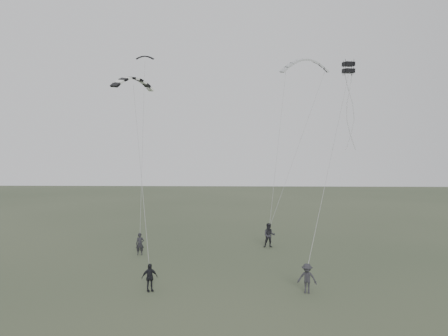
{
  "coord_description": "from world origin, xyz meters",
  "views": [
    {
      "loc": [
        1.85,
        -25.79,
        7.73
      ],
      "look_at": [
        0.82,
        5.57,
        6.51
      ],
      "focal_mm": 35.0,
      "sensor_mm": 36.0,
      "label": 1
    }
  ],
  "objects_px": {
    "flyer_right": "(269,235)",
    "kite_box": "(348,68)",
    "flyer_center": "(150,277)",
    "flyer_far": "(307,278)",
    "kite_pale_large": "(305,60)",
    "kite_dark_small": "(145,56)",
    "flyer_left": "(140,244)",
    "kite_striped": "(133,78)"
  },
  "relations": [
    {
      "from": "flyer_center",
      "to": "kite_dark_small",
      "type": "relative_size",
      "value": 1.01
    },
    {
      "from": "flyer_right",
      "to": "kite_striped",
      "type": "xyz_separation_m",
      "value": [
        -9.8,
        -4.59,
        11.83
      ]
    },
    {
      "from": "flyer_center",
      "to": "kite_pale_large",
      "type": "bearing_deg",
      "value": 27.22
    },
    {
      "from": "flyer_left",
      "to": "kite_dark_small",
      "type": "distance_m",
      "value": 16.32
    },
    {
      "from": "flyer_left",
      "to": "kite_pale_large",
      "type": "height_order",
      "value": "kite_pale_large"
    },
    {
      "from": "flyer_right",
      "to": "kite_striped",
      "type": "distance_m",
      "value": 16.03
    },
    {
      "from": "flyer_far",
      "to": "flyer_right",
      "type": "bearing_deg",
      "value": 111.92
    },
    {
      "from": "flyer_left",
      "to": "flyer_right",
      "type": "distance_m",
      "value": 10.22
    },
    {
      "from": "flyer_far",
      "to": "kite_dark_small",
      "type": "bearing_deg",
      "value": 145.1
    },
    {
      "from": "flyer_far",
      "to": "kite_pale_large",
      "type": "bearing_deg",
      "value": 97.54
    },
    {
      "from": "flyer_far",
      "to": "kite_striped",
      "type": "height_order",
      "value": "kite_striped"
    },
    {
      "from": "flyer_right",
      "to": "flyer_center",
      "type": "xyz_separation_m",
      "value": [
        -7.37,
        -11.23,
        -0.2
      ]
    },
    {
      "from": "flyer_center",
      "to": "flyer_far",
      "type": "distance_m",
      "value": 8.63
    },
    {
      "from": "flyer_right",
      "to": "flyer_center",
      "type": "distance_m",
      "value": 13.44
    },
    {
      "from": "kite_box",
      "to": "kite_striped",
      "type": "bearing_deg",
      "value": 158.73
    },
    {
      "from": "flyer_center",
      "to": "kite_dark_small",
      "type": "xyz_separation_m",
      "value": [
        -3.26,
        14.37,
        15.2
      ]
    },
    {
      "from": "kite_pale_large",
      "to": "kite_striped",
      "type": "bearing_deg",
      "value": -147.56
    },
    {
      "from": "kite_pale_large",
      "to": "kite_box",
      "type": "relative_size",
      "value": 6.18
    },
    {
      "from": "kite_dark_small",
      "to": "flyer_center",
      "type": "bearing_deg",
      "value": -78.42
    },
    {
      "from": "flyer_left",
      "to": "kite_striped",
      "type": "bearing_deg",
      "value": -96.42
    },
    {
      "from": "flyer_right",
      "to": "flyer_far",
      "type": "bearing_deg",
      "value": -81.7
    },
    {
      "from": "flyer_center",
      "to": "flyer_far",
      "type": "relative_size",
      "value": 0.95
    },
    {
      "from": "flyer_right",
      "to": "kite_box",
      "type": "relative_size",
      "value": 2.73
    },
    {
      "from": "flyer_center",
      "to": "kite_box",
      "type": "height_order",
      "value": "kite_box"
    },
    {
      "from": "flyer_center",
      "to": "flyer_far",
      "type": "height_order",
      "value": "flyer_far"
    },
    {
      "from": "kite_pale_large",
      "to": "kite_striped",
      "type": "xyz_separation_m",
      "value": [
        -13.33,
        -9.5,
        -3.16
      ]
    },
    {
      "from": "kite_pale_large",
      "to": "kite_striped",
      "type": "relative_size",
      "value": 1.42
    },
    {
      "from": "flyer_left",
      "to": "flyer_right",
      "type": "xyz_separation_m",
      "value": [
        9.81,
        2.85,
        0.16
      ]
    },
    {
      "from": "flyer_far",
      "to": "kite_striped",
      "type": "distance_m",
      "value": 17.62
    },
    {
      "from": "flyer_far",
      "to": "kite_box",
      "type": "relative_size",
      "value": 2.28
    },
    {
      "from": "kite_box",
      "to": "flyer_far",
      "type": "bearing_deg",
      "value": -138.69
    },
    {
      "from": "flyer_right",
      "to": "kite_dark_small",
      "type": "bearing_deg",
      "value": 165.44
    },
    {
      "from": "kite_dark_small",
      "to": "kite_pale_large",
      "type": "xyz_separation_m",
      "value": [
        14.16,
        1.77,
        -0.0
      ]
    },
    {
      "from": "flyer_center",
      "to": "kite_striped",
      "type": "xyz_separation_m",
      "value": [
        -2.43,
        6.64,
        12.03
      ]
    },
    {
      "from": "flyer_far",
      "to": "kite_dark_small",
      "type": "height_order",
      "value": "kite_dark_small"
    },
    {
      "from": "kite_striped",
      "to": "kite_box",
      "type": "xyz_separation_m",
      "value": [
        14.46,
        -1.45,
        0.36
      ]
    },
    {
      "from": "kite_dark_small",
      "to": "flyer_left",
      "type": "bearing_deg",
      "value": -83.4
    },
    {
      "from": "kite_dark_small",
      "to": "kite_striped",
      "type": "distance_m",
      "value": 8.4
    },
    {
      "from": "flyer_right",
      "to": "kite_pale_large",
      "type": "bearing_deg",
      "value": 56.24
    },
    {
      "from": "flyer_far",
      "to": "kite_box",
      "type": "bearing_deg",
      "value": 72.39
    },
    {
      "from": "kite_pale_large",
      "to": "flyer_left",
      "type": "bearing_deg",
      "value": -152.85
    },
    {
      "from": "flyer_far",
      "to": "kite_box",
      "type": "xyz_separation_m",
      "value": [
        3.4,
        5.2,
        12.35
      ]
    }
  ]
}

